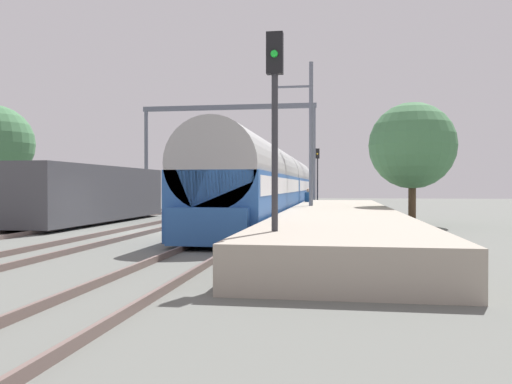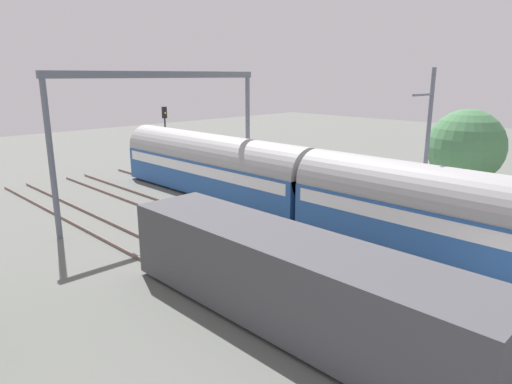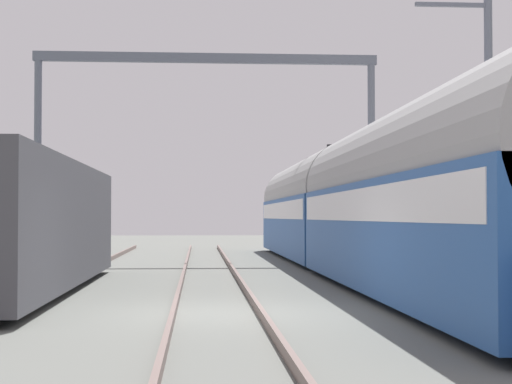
{
  "view_description": "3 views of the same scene",
  "coord_description": "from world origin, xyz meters",
  "px_view_note": "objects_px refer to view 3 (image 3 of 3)",
  "views": [
    {
      "loc": [
        8.01,
        -20.6,
        1.88
      ],
      "look_at": [
        4.32,
        3.16,
        1.6
      ],
      "focal_mm": 36.83,
      "sensor_mm": 36.0,
      "label": 1
    },
    {
      "loc": [
        -14.21,
        -4.13,
        7.66
      ],
      "look_at": [
        -0.72,
        9.51,
        2.72
      ],
      "focal_mm": 31.96,
      "sensor_mm": 36.0,
      "label": 2
    },
    {
      "loc": [
        -0.31,
        -14.47,
        1.66
      ],
      "look_at": [
        2.16,
        21.64,
        2.71
      ],
      "focal_mm": 59.1,
      "sensor_mm": 36.0,
      "label": 3
    }
  ],
  "objects_px": {
    "person_crossing": "(408,237)",
    "catenary_gantry": "(207,111)",
    "freight_car": "(17,225)",
    "passenger_train": "(354,206)",
    "railway_signal_far": "(331,183)"
  },
  "relations": [
    {
      "from": "person_crossing",
      "to": "catenary_gantry",
      "type": "distance_m",
      "value": 9.73
    },
    {
      "from": "freight_car",
      "to": "catenary_gantry",
      "type": "relative_size",
      "value": 1.0
    },
    {
      "from": "freight_car",
      "to": "catenary_gantry",
      "type": "xyz_separation_m",
      "value": [
        4.32,
        12.97,
        4.2
      ]
    },
    {
      "from": "person_crossing",
      "to": "freight_car",
      "type": "bearing_deg",
      "value": -99.15
    },
    {
      "from": "person_crossing",
      "to": "passenger_train",
      "type": "bearing_deg",
      "value": -102.59
    },
    {
      "from": "freight_car",
      "to": "passenger_train",
      "type": "bearing_deg",
      "value": 34.78
    },
    {
      "from": "passenger_train",
      "to": "person_crossing",
      "type": "bearing_deg",
      "value": 30.6
    },
    {
      "from": "passenger_train",
      "to": "freight_car",
      "type": "relative_size",
      "value": 2.53
    },
    {
      "from": "freight_car",
      "to": "railway_signal_far",
      "type": "xyz_separation_m",
      "value": [
        10.55,
        22.43,
        1.87
      ]
    },
    {
      "from": "freight_car",
      "to": "railway_signal_far",
      "type": "distance_m",
      "value": 24.86
    },
    {
      "from": "passenger_train",
      "to": "railway_signal_far",
      "type": "height_order",
      "value": "railway_signal_far"
    },
    {
      "from": "freight_car",
      "to": "person_crossing",
      "type": "height_order",
      "value": "freight_car"
    },
    {
      "from": "person_crossing",
      "to": "railway_signal_far",
      "type": "distance_m",
      "value": 15.46
    },
    {
      "from": "railway_signal_far",
      "to": "catenary_gantry",
      "type": "height_order",
      "value": "catenary_gantry"
    },
    {
      "from": "passenger_train",
      "to": "person_crossing",
      "type": "xyz_separation_m",
      "value": [
        1.93,
        1.14,
        -0.94
      ]
    }
  ]
}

